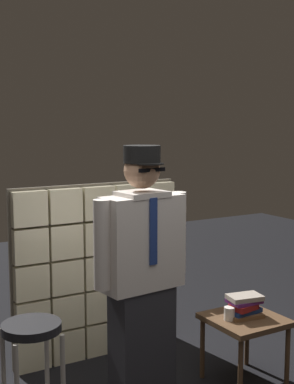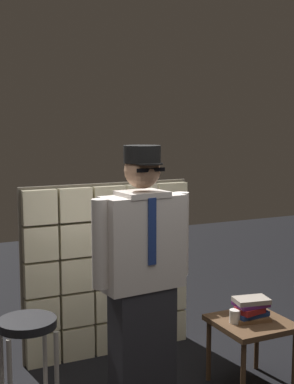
% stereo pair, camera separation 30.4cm
% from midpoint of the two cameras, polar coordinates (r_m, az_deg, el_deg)
% --- Properties ---
extents(glass_block_wall, '(1.45, 0.10, 1.45)m').
position_cam_midpoint_polar(glass_block_wall, '(4.50, -7.12, -8.39)').
color(glass_block_wall, beige).
rests_on(glass_block_wall, ground).
extents(standing_person, '(0.71, 0.32, 1.78)m').
position_cam_midpoint_polar(standing_person, '(3.53, -3.01, -9.03)').
color(standing_person, '#28282D').
rests_on(standing_person, ground).
extents(bar_stool, '(0.34, 0.34, 0.80)m').
position_cam_midpoint_polar(bar_stool, '(3.31, -14.78, -16.66)').
color(bar_stool, black).
rests_on(bar_stool, ground).
extents(side_table, '(0.52, 0.52, 0.51)m').
position_cam_midpoint_polar(side_table, '(4.11, 8.20, -13.90)').
color(side_table, '#513823').
rests_on(side_table, ground).
extents(book_stack, '(0.27, 0.21, 0.16)m').
position_cam_midpoint_polar(book_stack, '(4.06, 8.15, -11.89)').
color(book_stack, brown).
rests_on(book_stack, side_table).
extents(coffee_mug, '(0.13, 0.08, 0.09)m').
position_cam_midpoint_polar(coffee_mug, '(4.00, 6.60, -12.71)').
color(coffee_mug, silver).
rests_on(coffee_mug, side_table).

